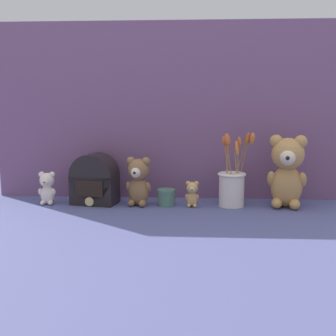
# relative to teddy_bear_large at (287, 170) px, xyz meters

# --- Properties ---
(ground_plane) EXTENTS (4.00, 4.00, 0.00)m
(ground_plane) POSITION_rel_teddy_bear_large_xyz_m (-0.49, -0.02, -0.16)
(ground_plane) COLOR #4C5184
(backdrop_wall) EXTENTS (1.58, 0.02, 0.78)m
(backdrop_wall) POSITION_rel_teddy_bear_large_xyz_m (-0.49, 0.15, 0.23)
(backdrop_wall) COLOR #704C70
(backdrop_wall) RESTS_ON ground
(teddy_bear_large) EXTENTS (0.17, 0.15, 0.30)m
(teddy_bear_large) POSITION_rel_teddy_bear_large_xyz_m (0.00, 0.00, 0.00)
(teddy_bear_large) COLOR tan
(teddy_bear_large) RESTS_ON ground
(teddy_bear_medium) EXTENTS (0.11, 0.10, 0.21)m
(teddy_bear_medium) POSITION_rel_teddy_bear_large_xyz_m (-0.62, -0.01, -0.05)
(teddy_bear_medium) COLOR olive
(teddy_bear_medium) RESTS_ON ground
(teddy_bear_small) EXTENTS (0.08, 0.07, 0.14)m
(teddy_bear_small) POSITION_rel_teddy_bear_large_xyz_m (-1.01, -0.01, -0.08)
(teddy_bear_small) COLOR beige
(teddy_bear_small) RESTS_ON ground
(teddy_bear_tiny) EXTENTS (0.06, 0.06, 0.11)m
(teddy_bear_tiny) POSITION_rel_teddy_bear_large_xyz_m (-0.39, -0.02, -0.10)
(teddy_bear_tiny) COLOR tan
(teddy_bear_tiny) RESTS_ON ground
(flower_vase) EXTENTS (0.16, 0.12, 0.31)m
(flower_vase) POSITION_rel_teddy_bear_large_xyz_m (-0.22, 0.01, -0.06)
(flower_vase) COLOR silver
(flower_vase) RESTS_ON ground
(vintage_radio) EXTENTS (0.21, 0.15, 0.22)m
(vintage_radio) POSITION_rel_teddy_bear_large_xyz_m (-0.81, 0.01, -0.06)
(vintage_radio) COLOR black
(vintage_radio) RESTS_ON ground
(decorative_tin_tall) EXTENTS (0.08, 0.08, 0.07)m
(decorative_tin_tall) POSITION_rel_teddy_bear_large_xyz_m (-0.50, -0.00, -0.12)
(decorative_tin_tall) COLOR #47705B
(decorative_tin_tall) RESTS_ON ground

